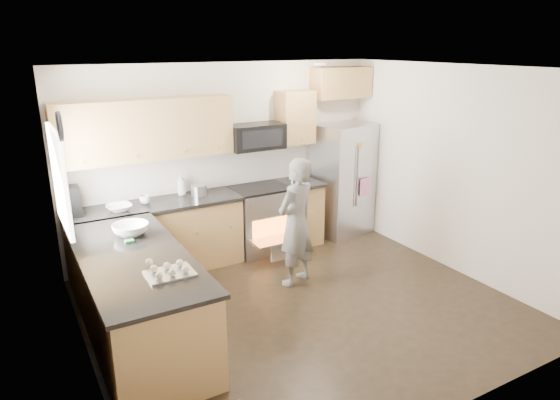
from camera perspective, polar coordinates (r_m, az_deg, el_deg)
ground at (r=5.74m, az=2.57°, el=-12.09°), size 4.50×4.50×0.00m
room_shell at (r=5.12m, az=2.37°, el=4.40°), size 4.54×4.04×2.62m
back_cabinet_run at (r=6.59m, az=-9.81°, el=0.76°), size 4.45×0.64×2.50m
peninsula at (r=5.14m, az=-16.00°, el=-10.69°), size 0.96×2.36×1.04m
stove_range at (r=6.98m, az=-2.29°, el=-0.51°), size 0.76×0.97×1.79m
refrigerator at (r=7.66m, az=7.15°, el=2.34°), size 0.93×0.78×1.69m
person at (r=5.96m, az=1.85°, el=-2.59°), size 0.67×0.56×1.57m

